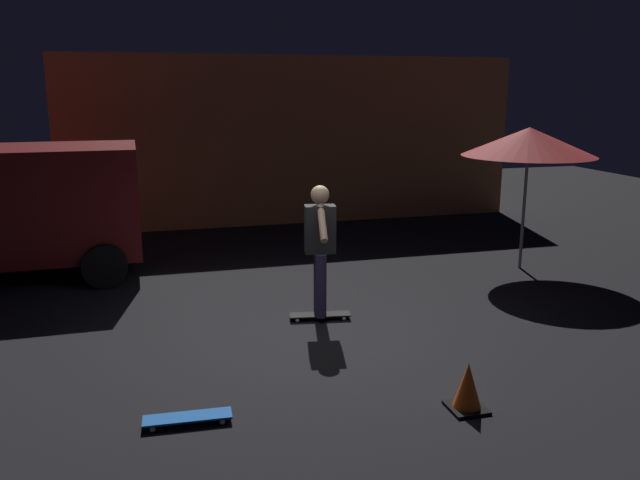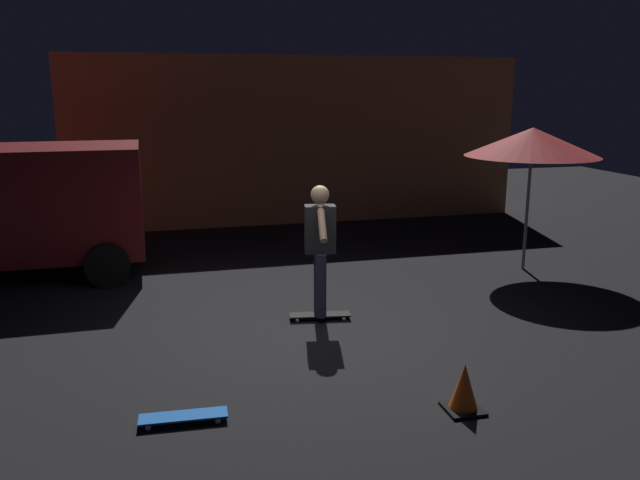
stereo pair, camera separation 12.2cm
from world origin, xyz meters
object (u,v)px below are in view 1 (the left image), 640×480
object	(u,v)px
skateboard_spare	(188,418)
traffic_cone	(468,388)
patio_umbrella	(529,142)
skateboard_ridden	(320,315)
skater	(320,241)

from	to	relation	value
skateboard_spare	traffic_cone	world-z (taller)	traffic_cone
skateboard_spare	patio_umbrella	bearing A→B (deg)	33.12
patio_umbrella	skateboard_ridden	world-z (taller)	patio_umbrella
skateboard_ridden	skater	world-z (taller)	skater
patio_umbrella	skateboard_spare	distance (m)	7.06
skater	patio_umbrella	bearing A→B (deg)	20.89
skateboard_ridden	traffic_cone	distance (m)	2.75
skater	traffic_cone	size ratio (longest dim) A/B	3.63
skater	traffic_cone	world-z (taller)	skater
skateboard_ridden	skater	xyz separation A→B (m)	(0.00, -0.00, 0.98)
skateboard_ridden	skateboard_spare	world-z (taller)	same
patio_umbrella	skater	distance (m)	4.23
skateboard_ridden	skater	size ratio (longest dim) A/B	0.48
patio_umbrella	traffic_cone	size ratio (longest dim) A/B	5.00
skateboard_ridden	skater	distance (m)	0.98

